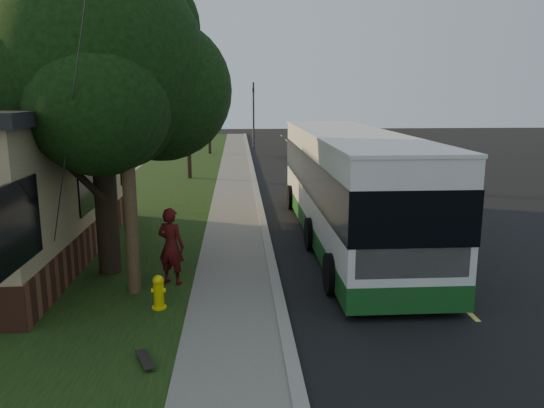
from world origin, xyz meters
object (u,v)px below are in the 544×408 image
(utility_pole, at_px, (124,91))
(fire_hydrant, at_px, (159,292))
(bare_tree_near, at_px, (189,140))
(distant_car, at_px, (300,149))
(bare_tree_far, at_px, (209,128))
(traffic_signal, at_px, (253,111))
(leafy_tree, at_px, (100,69))
(skateboarder, at_px, (171,246))
(skateboard_main, at_px, (146,360))
(transit_bus, at_px, (349,183))

(utility_pole, bearing_deg, fire_hydrant, -54.62)
(bare_tree_near, relative_size, distant_car, 1.10)
(utility_pole, height_order, bare_tree_far, utility_pole)
(fire_hydrant, height_order, traffic_signal, traffic_signal)
(leafy_tree, relative_size, skateboarder, 4.17)
(traffic_signal, bearing_deg, skateboarder, -95.28)
(leafy_tree, distance_m, traffic_signal, 31.76)
(bare_tree_far, distance_m, skateboarder, 28.49)
(utility_pole, xyz_separation_m, skateboarder, (0.81, 0.54, -3.63))
(skateboard_main, bearing_deg, bare_tree_near, 92.81)
(fire_hydrant, relative_size, bare_tree_far, 0.18)
(leafy_tree, relative_size, bare_tree_far, 1.94)
(bare_tree_near, relative_size, skateboarder, 2.30)
(leafy_tree, relative_size, transit_bus, 0.61)
(bare_tree_near, xyz_separation_m, skateboard_main, (1.00, -20.36, -2.03))
(skateboarder, distance_m, skateboard_main, 3.99)
(bare_tree_near, bearing_deg, transit_bus, -64.24)
(transit_bus, bearing_deg, fire_hydrant, -133.89)
(traffic_signal, xyz_separation_m, distant_car, (3.12, -6.76, -2.50))
(utility_pole, distance_m, transit_bus, 7.87)
(bare_tree_near, height_order, distant_car, bare_tree_near)
(bare_tree_far, bearing_deg, skateboard_main, -89.11)
(traffic_signal, relative_size, skateboard_main, 7.01)
(fire_hydrant, relative_size, leafy_tree, 0.09)
(leafy_tree, xyz_separation_m, bare_tree_far, (1.17, 27.35, -3.16))
(distant_car, bearing_deg, skateboarder, -103.62)
(bare_tree_far, relative_size, skateboarder, 2.16)
(bare_tree_far, relative_size, transit_bus, 0.32)
(skateboard_main, bearing_deg, utility_pole, 103.50)
(leafy_tree, xyz_separation_m, traffic_signal, (4.67, 31.35, -2.00))
(traffic_signal, distance_m, transit_bus, 28.72)
(utility_pole, relative_size, skateboarder, 4.85)
(fire_hydrant, xyz_separation_m, utility_pole, (-0.71, 0.99, 4.20))
(transit_bus, distance_m, distant_car, 21.91)
(utility_pole, distance_m, traffic_signal, 33.26)
(leafy_tree, bearing_deg, utility_pole, -62.40)
(utility_pole, distance_m, bare_tree_far, 29.13)
(bare_tree_near, distance_m, skateboard_main, 20.49)
(skateboard_main, bearing_deg, fire_hydrant, 92.42)
(distant_car, bearing_deg, bare_tree_near, -127.85)
(utility_pole, height_order, traffic_signal, utility_pole)
(leafy_tree, height_order, skateboard_main, leafy_tree)
(bare_tree_far, bearing_deg, leafy_tree, -92.45)
(traffic_signal, bearing_deg, utility_pole, -96.58)
(transit_bus, relative_size, skateboarder, 6.79)
(leafy_tree, bearing_deg, distant_car, 72.41)
(fire_hydrant, distance_m, transit_bus, 7.61)
(skateboarder, bearing_deg, skateboard_main, 114.13)
(utility_pole, xyz_separation_m, bare_tree_near, (-0.19, 17.01, -2.48))
(fire_hydrant, relative_size, utility_pole, 0.08)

